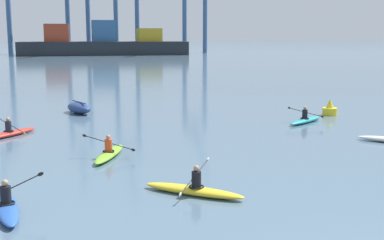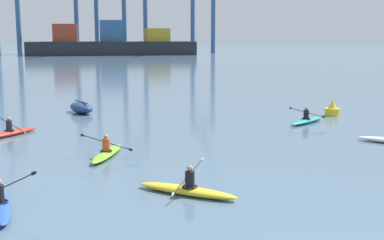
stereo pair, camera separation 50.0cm
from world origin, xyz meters
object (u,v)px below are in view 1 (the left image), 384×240
Objects in this scene: kayak_lime at (109,153)px; kayak_red at (10,133)px; kayak_yellow at (194,189)px; kayak_teal at (305,120)px; container_barge at (103,44)px; capsized_dinghy at (79,108)px; kayak_blue at (6,205)px; channel_buoy at (330,109)px.

kayak_lime is 1.12× the size of kayak_red.
kayak_yellow reaches higher than kayak_teal.
container_barge reaches higher than capsized_dinghy.
kayak_blue reaches higher than kayak_teal.
kayak_teal is 15.94m from kayak_red.
kayak_blue is (-8.57, -114.95, -2.53)m from container_barge.
kayak_yellow is at bearing -58.59° from kayak_red.
container_barge is 101.17m from channel_buoy.
kayak_red reaches higher than kayak_lime.
kayak_lime is 7.11m from kayak_red.
kayak_yellow is 5.54m from kayak_blue.
kayak_blue is at bearing -94.26° from container_barge.
kayak_red is (-18.65, -2.75, -0.19)m from channel_buoy.
kayak_yellow is (-11.87, -13.86, -0.19)m from channel_buoy.
kayak_teal is (12.56, -6.40, -0.18)m from capsized_dinghy.
capsized_dinghy is 12.39m from kayak_lime.
channel_buoy is at bearing 8.40° from kayak_red.
kayak_blue reaches higher than kayak_lime.
channel_buoy is (8.83, -100.76, -2.34)m from container_barge.
kayak_red is at bearing -178.41° from kayak_teal.
kayak_yellow is at bearing -79.27° from capsized_dinghy.
kayak_red is at bearing -116.27° from capsized_dinghy.
capsized_dinghy is at bearing -93.81° from container_barge.
kayak_lime reaches higher than capsized_dinghy.
kayak_lime is at bearing -92.79° from container_barge.
kayak_blue is (-14.68, -11.88, 0.00)m from kayak_teal.
kayak_yellow is 6.05m from kayak_lime.
kayak_lime is (-5.31, -109.01, -2.53)m from container_barge.
kayak_lime is 6.77m from kayak_blue.
kayak_teal reaches higher than capsized_dinghy.
kayak_lime is (-14.14, -8.25, -0.19)m from channel_buoy.
kayak_yellow reaches higher than kayak_lime.
capsized_dinghy is 15.81m from channel_buoy.
kayak_lime is (-2.27, 5.61, 0.00)m from kayak_yellow.
kayak_yellow is at bearing -128.41° from kayak_teal.
kayak_teal is 18.89m from kayak_blue.
kayak_yellow is 13.01m from kayak_red.
kayak_teal is (6.12, -103.07, -2.53)m from container_barge.
capsized_dinghy is 0.93× the size of kayak_red.
kayak_yellow is at bearing -91.52° from container_barge.
kayak_teal is 0.89× the size of kayak_blue.
kayak_blue reaches higher than capsized_dinghy.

